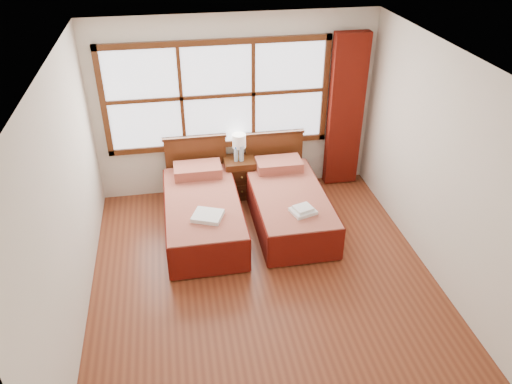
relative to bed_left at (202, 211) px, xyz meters
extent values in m
plane|color=brown|center=(0.61, -1.20, -0.29)|extent=(4.50, 4.50, 0.00)
plane|color=white|center=(0.61, -1.20, 2.31)|extent=(4.50, 4.50, 0.00)
plane|color=silver|center=(0.61, 1.05, 1.01)|extent=(4.00, 0.00, 4.00)
plane|color=silver|center=(-1.39, -1.20, 1.01)|extent=(0.00, 4.50, 4.50)
plane|color=silver|center=(2.61, -1.20, 1.01)|extent=(0.00, 4.50, 4.50)
cube|color=white|center=(0.36, 1.02, 1.21)|extent=(3.00, 0.02, 1.40)
cube|color=#542912|center=(0.36, 1.00, 0.47)|extent=(3.16, 0.06, 0.08)
cube|color=#542912|center=(0.36, 1.00, 1.95)|extent=(3.16, 0.06, 0.08)
cube|color=#542912|center=(-1.18, 1.00, 1.21)|extent=(0.08, 0.06, 1.56)
cube|color=#542912|center=(1.90, 1.00, 1.21)|extent=(0.08, 0.06, 1.56)
cube|color=#542912|center=(-0.14, 1.00, 1.21)|extent=(0.05, 0.05, 1.40)
cube|color=#542912|center=(0.86, 1.00, 1.21)|extent=(0.05, 0.05, 1.40)
cube|color=#542912|center=(0.36, 1.00, 1.21)|extent=(3.00, 0.05, 0.05)
cube|color=#631309|center=(2.21, 0.91, 0.88)|extent=(0.50, 0.16, 2.30)
cube|color=#3C1C0C|center=(0.00, -0.07, -0.15)|extent=(0.84, 1.69, 0.28)
cube|color=maroon|center=(0.00, -0.07, 0.10)|extent=(0.95, 1.87, 0.23)
cube|color=#62120A|center=(-0.47, -0.07, -0.04)|extent=(0.03, 1.87, 0.47)
cube|color=#62120A|center=(0.47, -0.07, -0.04)|extent=(0.03, 1.87, 0.47)
cube|color=#62120A|center=(0.00, -1.00, -0.04)|extent=(0.95, 0.03, 0.47)
cube|color=maroon|center=(0.00, 0.61, 0.29)|extent=(0.66, 0.39, 0.15)
cube|color=#542912|center=(0.00, 0.94, 0.17)|extent=(0.88, 0.06, 0.92)
cube|color=#3C1C0C|center=(0.00, 0.94, 0.64)|extent=(0.92, 0.08, 0.04)
cube|color=#3C1C0C|center=(1.16, -0.07, -0.15)|extent=(0.82, 1.65, 0.27)
cube|color=maroon|center=(1.16, -0.07, 0.09)|extent=(0.92, 1.83, 0.22)
cube|color=#62120A|center=(0.70, -0.07, -0.04)|extent=(0.03, 1.83, 0.46)
cube|color=#62120A|center=(1.63, -0.07, -0.04)|extent=(0.03, 1.83, 0.46)
cube|color=#62120A|center=(1.16, -0.98, -0.04)|extent=(0.92, 0.03, 0.46)
cube|color=maroon|center=(1.16, 0.59, 0.28)|extent=(0.64, 0.38, 0.14)
cube|color=#542912|center=(1.16, 0.94, 0.16)|extent=(0.86, 0.06, 0.90)
cube|color=#3C1C0C|center=(1.16, 0.94, 0.62)|extent=(0.90, 0.08, 0.04)
cube|color=#542912|center=(0.62, 0.80, 0.01)|extent=(0.45, 0.40, 0.59)
cube|color=#3C1C0C|center=(0.62, 0.59, -0.11)|extent=(0.39, 0.02, 0.18)
cube|color=#3C1C0C|center=(0.62, 0.59, 0.13)|extent=(0.39, 0.02, 0.18)
sphere|color=olive|center=(0.62, 0.57, -0.11)|extent=(0.03, 0.03, 0.03)
sphere|color=olive|center=(0.62, 0.57, 0.13)|extent=(0.03, 0.03, 0.03)
cube|color=white|center=(0.04, -0.49, 0.24)|extent=(0.44, 0.41, 0.05)
cube|color=white|center=(1.22, -0.57, 0.23)|extent=(0.34, 0.32, 0.04)
cube|color=white|center=(1.22, -0.57, 0.27)|extent=(0.26, 0.24, 0.04)
cylinder|color=gold|center=(0.63, 0.83, 0.32)|extent=(0.12, 0.12, 0.02)
cylinder|color=gold|center=(0.63, 0.83, 0.41)|extent=(0.03, 0.03, 0.16)
cylinder|color=white|center=(0.63, 0.83, 0.59)|extent=(0.19, 0.19, 0.19)
cylinder|color=silver|center=(0.57, 0.76, 0.40)|extent=(0.06, 0.06, 0.20)
cylinder|color=blue|center=(0.57, 0.76, 0.52)|extent=(0.03, 0.03, 0.03)
cylinder|color=silver|center=(0.64, 0.75, 0.42)|extent=(0.07, 0.07, 0.24)
cylinder|color=blue|center=(0.64, 0.75, 0.56)|extent=(0.03, 0.03, 0.03)
camera|label=1|loc=(-0.27, -5.56, 3.68)|focal=35.00mm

